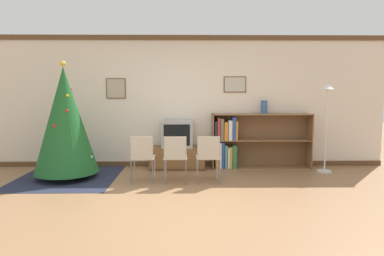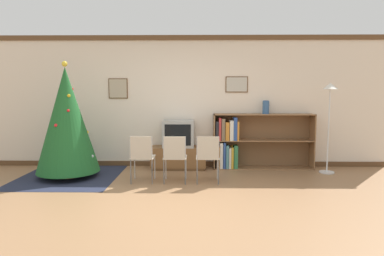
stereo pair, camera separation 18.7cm
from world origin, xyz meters
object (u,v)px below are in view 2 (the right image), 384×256
at_px(folding_chair_left, 142,156).
at_px(vase, 266,107).
at_px(folding_chair_center, 175,156).
at_px(standing_lamp, 330,104).
at_px(tv_console, 178,158).
at_px(television, 178,134).
at_px(bookshelf, 244,142).
at_px(folding_chair_right, 208,156).
at_px(christmas_tree, 67,120).

relative_size(folding_chair_left, vase, 3.05).
height_order(folding_chair_center, vase, vase).
bearing_deg(standing_lamp, tv_console, 173.73).
xyz_separation_m(tv_console, vase, (1.76, 0.09, 1.02)).
relative_size(folding_chair_left, standing_lamp, 0.47).
relative_size(television, folding_chair_left, 0.76).
xyz_separation_m(bookshelf, vase, (0.42, 0.03, 0.72)).
height_order(folding_chair_left, folding_chair_center, same).
bearing_deg(standing_lamp, folding_chair_right, -161.50).
relative_size(tv_console, folding_chair_right, 1.34).
bearing_deg(vase, christmas_tree, -167.79).
distance_m(folding_chair_left, standing_lamp, 3.63).
xyz_separation_m(television, bookshelf, (1.34, 0.07, -0.18)).
bearing_deg(bookshelf, tv_console, -177.26).
bearing_deg(television, standing_lamp, -6.22).
height_order(bookshelf, vase, vase).
distance_m(tv_console, folding_chair_right, 1.25).
distance_m(christmas_tree, tv_console, 2.26).
relative_size(christmas_tree, television, 3.35).
height_order(tv_console, bookshelf, bookshelf).
distance_m(bookshelf, standing_lamp, 1.77).
relative_size(tv_console, folding_chair_left, 1.34).
height_order(christmas_tree, vase, christmas_tree).
distance_m(tv_console, standing_lamp, 3.10).
bearing_deg(folding_chair_left, christmas_tree, 165.16).
height_order(bookshelf, standing_lamp, standing_lamp).
relative_size(bookshelf, standing_lamp, 1.16).
relative_size(tv_console, folding_chair_center, 1.34).
bearing_deg(folding_chair_center, christmas_tree, 169.26).
xyz_separation_m(christmas_tree, folding_chair_left, (1.42, -0.37, -0.58)).
bearing_deg(folding_chair_right, vase, 44.54).
relative_size(television, folding_chair_right, 0.76).
distance_m(tv_console, bookshelf, 1.38).
relative_size(christmas_tree, vase, 7.78).
bearing_deg(bookshelf, standing_lamp, -13.87).
xyz_separation_m(christmas_tree, vase, (3.74, 0.81, 0.20)).
height_order(folding_chair_left, folding_chair_right, same).
bearing_deg(vase, bookshelf, -176.43).
relative_size(folding_chair_left, bookshelf, 0.41).
xyz_separation_m(folding_chair_left, folding_chair_center, (0.56, 0.00, 0.00)).
height_order(christmas_tree, tv_console, christmas_tree).
relative_size(folding_chair_left, folding_chair_center, 1.00).
relative_size(bookshelf, vase, 7.46).
bearing_deg(tv_console, standing_lamp, -6.27).
distance_m(folding_chair_left, folding_chair_right, 1.12).
relative_size(folding_chair_center, standing_lamp, 0.47).
bearing_deg(standing_lamp, bookshelf, 166.13).
bearing_deg(folding_chair_left, folding_chair_right, 0.00).
height_order(television, vase, vase).
distance_m(christmas_tree, folding_chair_center, 2.09).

